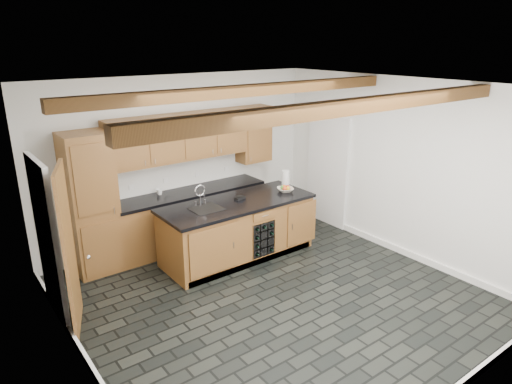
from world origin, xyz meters
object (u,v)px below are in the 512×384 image
paper_towel (286,178)px  island (238,229)px  kitchen_scale (240,198)px  fruit_bowl (285,190)px

paper_towel → island: bearing=-171.0°
island → paper_towel: size_ratio=9.13×
kitchen_scale → fruit_bowl: bearing=-18.6°
fruit_bowl → paper_towel: 0.33m
island → paper_towel: paper_towel is taller
kitchen_scale → paper_towel: paper_towel is taller
kitchen_scale → paper_towel: size_ratio=0.67×
kitchen_scale → fruit_bowl: size_ratio=0.68×
island → fruit_bowl: bearing=-3.8°
island → kitchen_scale: size_ratio=13.68×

